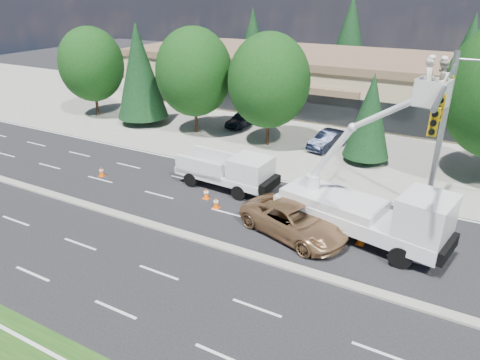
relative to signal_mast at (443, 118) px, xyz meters
The scene contains 22 objects.
ground 13.67m from the signal_mast, 144.92° to the right, with size 140.00×140.00×0.00m, color black.
concrete_apron 17.47m from the signal_mast, 127.74° to the left, with size 140.00×22.00×0.01m, color gray.
road_median 13.64m from the signal_mast, 144.92° to the right, with size 120.00×0.55×0.12m, color gray.
strip_mall 25.23m from the signal_mast, 113.62° to the left, with size 50.40×15.40×5.50m.
tree_front_a 33.02m from the signal_mast, 166.05° to the left, with size 6.21×6.21×8.62m.
tree_front_b 27.24m from the signal_mast, 163.00° to the left, with size 4.70×4.70×9.26m.
tree_front_c 21.56m from the signal_mast, 158.34° to the left, with size 6.54×6.54×9.08m.
tree_front_d 15.29m from the signal_mast, 148.59° to the left, with size 6.45×6.45×8.96m.
tree_front_e 9.75m from the signal_mast, 122.30° to the left, with size 3.34×3.34×6.58m.
tree_back_a 44.82m from the signal_mast, 128.72° to the left, with size 4.78×4.78×9.42m.
tree_back_b 37.67m from the signal_mast, 111.87° to the left, with size 5.70×5.70×11.23m.
tree_back_c 34.97m from the signal_mast, 90.05° to the left, with size 4.80×4.80×9.47m.
signal_mast is the anchor object (origin of this frame).
utility_pickup 12.65m from the signal_mast, behind, with size 6.43×2.80×2.41m.
bucket_truck 5.51m from the signal_mast, 125.97° to the right, with size 9.06×4.35×9.43m.
traffic_cone_a 21.41m from the signal_mast, behind, with size 0.40×0.40×0.70m.
traffic_cone_b 13.72m from the signal_mast, 166.86° to the right, with size 0.40×0.40×0.70m.
traffic_cone_c 12.89m from the signal_mast, 161.76° to the right, with size 0.40×0.40×0.70m.
traffic_cone_d 7.16m from the signal_mast, 125.63° to the right, with size 0.40×0.40×0.70m.
minivan 8.93m from the signal_mast, 144.08° to the right, with size 2.72×5.91×1.64m, color #A0764D.
parked_car_west 21.56m from the signal_mast, 146.30° to the left, with size 1.61×4.00×1.36m, color black.
parked_car_east 13.73m from the signal_mast, 131.17° to the left, with size 1.50×4.31×1.42m, color black.
Camera 1 is at (10.88, -15.57, 11.90)m, focal length 32.00 mm.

